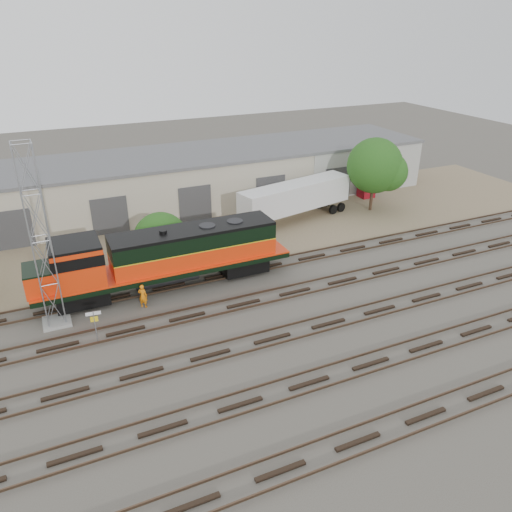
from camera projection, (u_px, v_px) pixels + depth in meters
name	position (u px, v px, depth m)	size (l,w,h in m)	color
ground	(252.00, 315.00, 32.90)	(140.00, 140.00, 0.00)	#47423A
dirt_strip	(185.00, 234.00, 45.22)	(80.00, 16.00, 0.02)	#726047
tracks	(272.00, 338.00, 30.40)	(80.00, 20.40, 0.28)	black
warehouse	(161.00, 182.00, 50.65)	(58.40, 10.40, 5.30)	#B7AF98
locomotive	(161.00, 257.00, 35.11)	(18.33, 3.22, 4.41)	black
signal_tower	(41.00, 243.00, 29.65)	(1.72, 1.72, 11.65)	gray
sign_post	(94.00, 321.00, 29.59)	(0.88, 0.14, 2.15)	gray
worker	(143.00, 296.00, 33.51)	(0.62, 0.41, 1.71)	orange
semi_trailer	(298.00, 197.00, 47.53)	(12.27, 4.98, 3.70)	silver
dumpster_blue	(366.00, 188.00, 55.16)	(1.60, 1.50, 1.50)	navy
dumpster_red	(366.00, 191.00, 54.33)	(1.50, 1.40, 1.40)	maroon
tree_mid	(165.00, 241.00, 39.33)	(4.60, 4.38, 4.38)	#382619
tree_east	(378.00, 167.00, 48.96)	(5.71, 5.44, 7.34)	#382619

